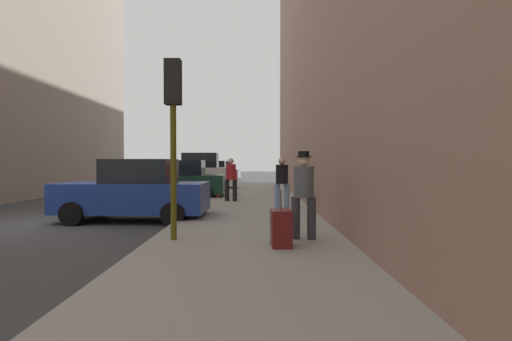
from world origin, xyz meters
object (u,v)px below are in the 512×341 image
Objects in this scene: parked_dark_green_sedan at (180,181)px; parked_red_hatchback at (212,173)px; traffic_light at (174,109)px; rolling_suitcase at (282,228)px; parked_white_van at (199,173)px; fire_hydrant at (218,189)px; parked_blue_sedan at (136,192)px; pedestrian_in_jeans at (283,181)px; pedestrian_in_red_jacket at (232,177)px; parked_silver_sedan at (220,171)px; pedestrian_with_beanie at (304,190)px.

parked_dark_green_sedan is 12.88m from parked_red_hatchback.
rolling_suitcase is at bearing -16.80° from traffic_light.
parked_white_van is 1.28× the size of traffic_light.
parked_blue_sedan is at bearing -106.63° from fire_hydrant.
pedestrian_in_jeans is (2.50, 4.97, -1.65)m from traffic_light.
pedestrian_in_red_jacket reaches higher than fire_hydrant.
rolling_suitcase is at bearing -76.69° from parked_white_van.
parked_white_van is at bearing -90.00° from parked_silver_sedan.
traffic_light is 2.03× the size of pedestrian_with_beanie.
parked_dark_green_sedan is 6.83m from pedestrian_in_jeans.
parked_dark_green_sedan is 1.00× the size of parked_red_hatchback.
pedestrian_in_jeans is at bearing -79.98° from parked_silver_sedan.
parked_red_hatchback is 23.49m from pedestrian_with_beanie.
parked_white_van is 1.10× the size of parked_red_hatchback.
pedestrian_in_jeans is (4.35, -11.16, 0.07)m from parked_white_van.
parked_dark_green_sedan is 6.00× the size of fire_hydrant.
parked_white_van is at bearing 90.00° from parked_dark_green_sedan.
pedestrian_in_red_jacket is at bearing 99.71° from rolling_suitcase.
rolling_suitcase is at bearing -125.92° from pedestrian_with_beanie.
parked_silver_sedan reaches higher than rolling_suitcase.
pedestrian_in_red_jacket is (2.50, -2.31, 0.26)m from parked_dark_green_sedan.
pedestrian_with_beanie is at bearing -88.64° from pedestrian_in_jeans.
pedestrian_with_beanie reaches higher than pedestrian_in_jeans.
parked_red_hatchback is 6.48m from parked_silver_sedan.
parked_dark_green_sedan is 11.12m from pedestrian_with_beanie.
pedestrian_in_red_jacket is at bearing 85.31° from traffic_light.
parked_dark_green_sedan is 2.47× the size of pedestrian_in_red_jacket.
parked_white_van is 16.33m from traffic_light.
traffic_light is at bearing -83.45° from parked_white_van.
parked_dark_green_sedan is at bearing -90.00° from parked_white_van.
traffic_light is (1.85, -23.11, 1.91)m from parked_red_hatchback.
parked_red_hatchback and parked_silver_sedan have the same top height.
pedestrian_in_red_jacket is at bearing 122.13° from pedestrian_in_jeans.
parked_red_hatchback is at bearing 97.60° from fire_hydrant.
pedestrian_in_red_jacket reaches higher than parked_blue_sedan.
parked_blue_sedan and parked_dark_green_sedan have the same top height.
parked_red_hatchback is (0.00, 19.56, 0.00)m from parked_blue_sedan.
parked_blue_sedan is at bearing -90.00° from parked_silver_sedan.
rolling_suitcase is (3.97, -16.77, -0.54)m from parked_white_van.
traffic_light is 8.11m from pedestrian_in_red_jacket.
pedestrian_in_red_jacket is at bearing -83.41° from parked_silver_sedan.
traffic_light reaches higher than pedestrian_in_jeans.
parked_silver_sedan is at bearing 97.48° from rolling_suitcase.
parked_blue_sedan is 2.49× the size of pedestrian_in_red_jacket.
parked_dark_green_sedan is 19.36m from parked_silver_sedan.
parked_silver_sedan is 1.18× the size of traffic_light.
pedestrian_in_jeans reaches higher than rolling_suitcase.
pedestrian_with_beanie reaches higher than pedestrian_in_red_jacket.
pedestrian_with_beanie is at bearing -66.30° from parked_dark_green_sedan.
pedestrian_in_jeans reaches higher than parked_blue_sedan.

